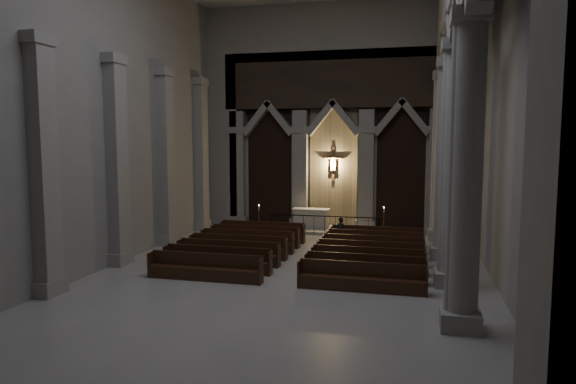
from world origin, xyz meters
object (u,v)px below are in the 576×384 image
Objects in this scene: altar_rail at (325,222)px; candle_stand_left at (259,226)px; altar at (311,218)px; pews at (302,254)px; candle_stand_right at (384,230)px; worshipper at (341,232)px.

altar_rail is 3.43m from candle_stand_left.
altar is 1.98m from altar_rail.
altar reaches higher than pews.
candle_stand_right reaches higher than candle_stand_left.
altar_rail is 4.19× the size of worshipper.
altar_rail is 2.34m from worshipper.
pews is (-2.89, -5.64, -0.12)m from candle_stand_right.
worshipper reaches higher than altar_rail.
candle_stand_left is 4.95m from worshipper.
altar_rail is at bearing 90.00° from pews.
candle_stand_left is at bearing -144.11° from altar.
altar_rail is 5.34m from pews.
candle_stand_right is at bearing 6.39° from altar_rail.
pews is at bearing -90.00° from altar_rail.
candle_stand_left is 1.14× the size of worshipper.
candle_stand_left is 0.97× the size of candle_stand_right.
candle_stand_right is 0.16× the size of pews.
altar is 0.36× the size of altar_rail.
candle_stand_right is at bearing 76.16° from worshipper.
altar is 7.10m from pews.
candle_stand_right is 3.00m from worshipper.
worshipper is (1.09, 3.25, 0.36)m from pews.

